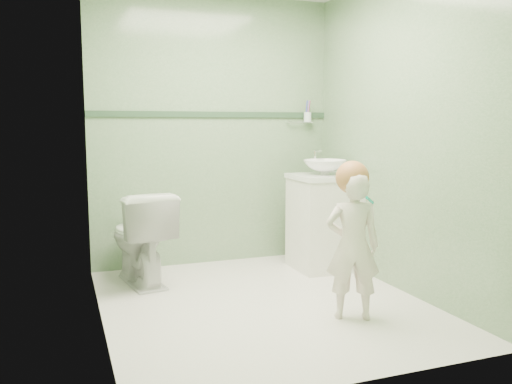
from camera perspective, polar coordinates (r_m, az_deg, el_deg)
name	(u,v)px	position (r m, az deg, el deg)	size (l,w,h in m)	color
ground	(263,303)	(3.86, 0.79, -11.84)	(2.50, 2.50, 0.00)	silver
room_shell	(264,133)	(3.65, 0.82, 6.28)	(2.50, 2.54, 2.40)	gray
trim_stripe	(214,114)	(4.82, -4.54, 8.28)	(2.20, 0.02, 0.05)	#2C4830
vanity	(324,223)	(4.71, 7.29, -3.35)	(0.52, 0.50, 0.80)	silver
counter	(325,177)	(4.65, 7.37, 1.62)	(0.54, 0.52, 0.04)	white
basin	(325,167)	(4.65, 7.39, 2.65)	(0.37, 0.37, 0.13)	white
faucet	(315,157)	(4.80, 6.38, 3.77)	(0.03, 0.13, 0.18)	silver
cup_holder	(307,117)	(5.09, 5.46, 8.02)	(0.26, 0.07, 0.21)	silver
toilet	(140,237)	(4.33, -12.30, -4.76)	(0.42, 0.73, 0.75)	white
toddler	(353,246)	(3.51, 10.32, -5.73)	(0.35, 0.23, 0.96)	#F1E0D0
hair_cap	(352,177)	(3.46, 10.27, 1.56)	(0.21, 0.21, 0.21)	#B7713E
teal_toothbrush	(369,199)	(3.34, 11.97, -0.77)	(0.11, 0.14, 0.08)	#01967F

